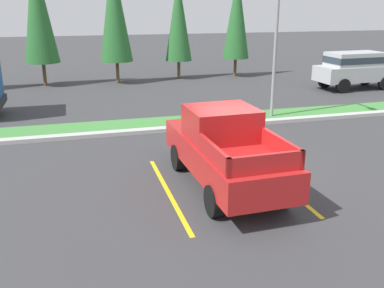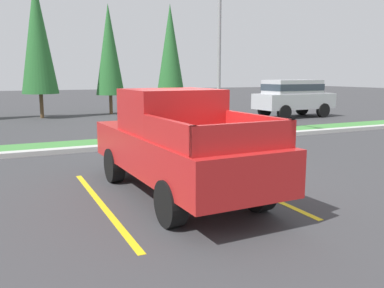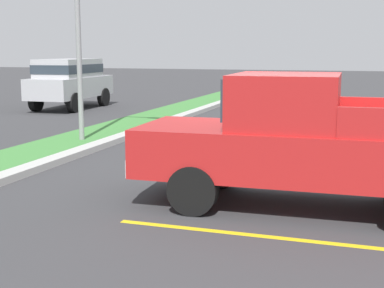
# 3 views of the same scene
# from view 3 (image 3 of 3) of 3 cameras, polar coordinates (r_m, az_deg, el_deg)

# --- Properties ---
(ground_plane) EXTENTS (120.00, 120.00, 0.00)m
(ground_plane) POSITION_cam_3_polar(r_m,az_deg,el_deg) (9.70, 8.64, -4.99)
(ground_plane) COLOR #38383A
(parking_line_near) EXTENTS (0.12, 4.80, 0.01)m
(parking_line_near) POSITION_cam_3_polar(r_m,az_deg,el_deg) (7.38, 9.96, -9.76)
(parking_line_near) COLOR yellow
(parking_line_near) RESTS_ON ground
(parking_line_far) EXTENTS (0.12, 4.80, 0.01)m
(parking_line_far) POSITION_cam_3_polar(r_m,az_deg,el_deg) (10.34, 12.49, -4.16)
(parking_line_far) COLOR yellow
(parking_line_far) RESTS_ON ground
(curb_strip) EXTENTS (56.00, 0.40, 0.15)m
(curb_strip) POSITION_cam_3_polar(r_m,az_deg,el_deg) (11.58, -16.57, -2.49)
(curb_strip) COLOR #B2B2AD
(curb_strip) RESTS_ON ground
(pickup_truck_main) EXTENTS (2.10, 5.29, 2.10)m
(pickup_truck_main) POSITION_cam_3_polar(r_m,az_deg,el_deg) (8.62, 11.34, 0.15)
(pickup_truck_main) COLOR black
(pickup_truck_main) RESTS_ON ground
(suv_distant) EXTENTS (4.67, 2.11, 2.10)m
(suv_distant) POSITION_cam_3_polar(r_m,az_deg,el_deg) (23.73, -12.69, 6.61)
(suv_distant) COLOR black
(suv_distant) RESTS_ON ground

